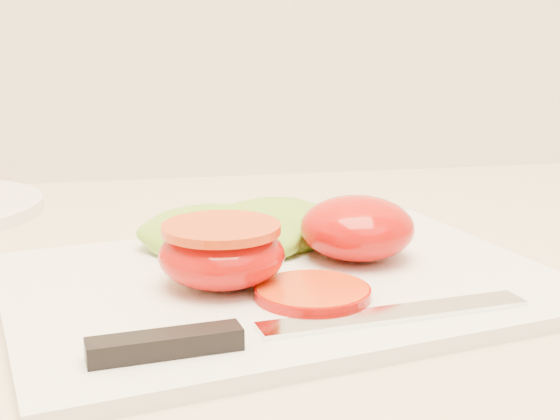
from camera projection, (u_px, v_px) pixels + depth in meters
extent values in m
cube|color=white|center=(283.00, 283.00, 0.54)|extent=(0.41, 0.33, 0.01)
ellipsoid|color=#BE0808|center=(357.00, 228.00, 0.57)|extent=(0.08, 0.08, 0.05)
ellipsoid|color=#BE0808|center=(222.00, 255.00, 0.52)|extent=(0.08, 0.08, 0.04)
cylinder|color=#C42000|center=(221.00, 228.00, 0.51)|extent=(0.08, 0.08, 0.01)
cylinder|color=#D14815|center=(313.00, 292.00, 0.50)|extent=(0.07, 0.07, 0.01)
ellipsoid|color=#81B02E|center=(225.00, 233.00, 0.60)|extent=(0.16, 0.12, 0.03)
ellipsoid|color=#81B02E|center=(278.00, 225.00, 0.62)|extent=(0.15, 0.14, 0.03)
cube|color=silver|center=(395.00, 314.00, 0.47)|extent=(0.17, 0.04, 0.00)
cube|color=black|center=(165.00, 344.00, 0.41)|extent=(0.08, 0.03, 0.01)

